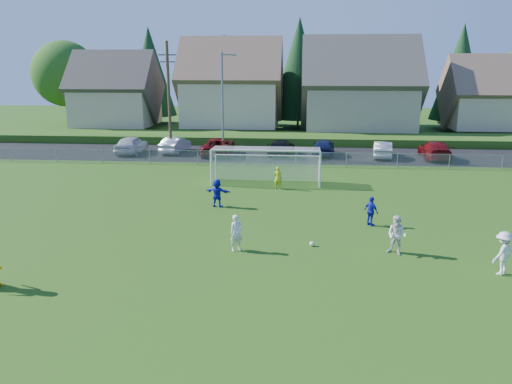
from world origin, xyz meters
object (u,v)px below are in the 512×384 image
goalkeeper (278,178)px  car_f (382,149)px  player_white_b (397,235)px  car_g (435,150)px  player_white_a (236,233)px  car_a (131,145)px  player_blue_b (217,193)px  car_d (281,147)px  car_e (324,147)px  soccer_ball (312,244)px  player_white_c (503,253)px  car_c (218,146)px  car_b (175,145)px  soccer_goal (266,160)px  player_blue_a (371,211)px

goalkeeper → car_f: bearing=-113.4°
player_white_b → car_f: player_white_b is taller
player_white_b → car_g: bearing=103.8°
player_white_a → car_a: (-12.78, 23.92, -0.00)m
player_white_a → car_g: 27.57m
player_blue_b → car_d: player_blue_b is taller
player_white_a → car_g: bearing=27.3°
car_e → car_a: bearing=7.5°
soccer_ball → player_white_a: player_white_a is taller
player_white_c → soccer_ball: bearing=-58.0°
car_c → car_e: 9.54m
soccer_ball → player_white_a: 3.50m
car_b → soccer_goal: 14.79m
soccer_ball → car_b: car_b is taller
player_white_b → soccer_goal: size_ratio=0.23×
car_b → car_d: bearing=-174.4°
soccer_ball → car_b: (-12.14, 23.73, 0.61)m
player_blue_b → player_white_b: bearing=157.7°
player_white_c → car_b: bearing=-92.6°
player_blue_b → car_g: player_blue_b is taller
car_e → player_blue_a: bearing=100.2°
car_c → soccer_ball: bearing=107.3°
car_f → soccer_goal: (-9.57, -10.64, 0.91)m
player_blue_b → car_b: (-6.84, 17.69, -0.09)m
player_white_a → player_blue_b: 7.15m
soccer_ball → player_blue_a: size_ratio=0.15×
soccer_goal → car_d: bearing=86.8°
player_white_c → car_c: (-15.29, 25.54, -0.09)m
car_b → car_a: bearing=17.0°
car_b → car_f: (18.81, -0.86, -0.01)m
car_f → car_e: bearing=-0.5°
soccer_ball → car_f: 23.83m
soccer_goal → car_g: bearing=36.7°
soccer_ball → soccer_goal: bearing=103.4°
soccer_ball → soccer_goal: size_ratio=0.03×
player_blue_b → car_a: player_blue_b is taller
car_a → car_b: bearing=-168.5°
player_blue_b → car_a: 20.18m
goalkeeper → car_e: bearing=-93.5°
car_c → soccer_goal: bearing=113.3°
soccer_goal → player_blue_a: bearing=-56.5°
car_f → car_g: (4.44, -0.20, 0.05)m
player_blue_a → goalkeeper: size_ratio=1.01×
player_white_b → soccer_goal: (-6.49, 12.90, 0.76)m
soccer_ball → car_a: bearing=124.9°
player_white_c → car_b: player_white_c is taller
car_g → soccer_goal: (-14.00, -10.44, 0.86)m
goalkeeper → car_c: car_c is taller
car_a → car_c: size_ratio=0.85×
player_white_a → player_white_b: size_ratio=0.94×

